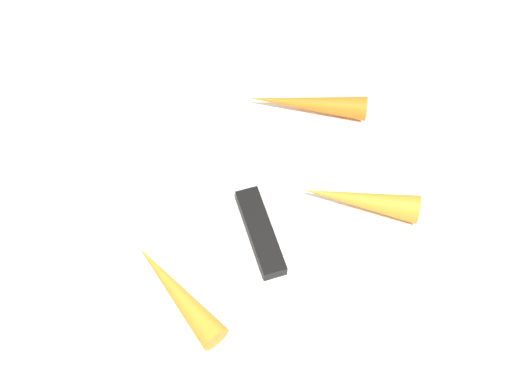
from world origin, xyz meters
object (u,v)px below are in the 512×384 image
object	(u,v)px
carrot_medium	(177,292)
carrot_shortest	(360,200)
knife	(256,220)
carrot_longest	(307,103)
cutting_board	(256,195)

from	to	relation	value
carrot_medium	carrot_shortest	bearing A→B (deg)	-101.34
knife	carrot_medium	bearing A→B (deg)	120.00
knife	carrot_shortest	world-z (taller)	carrot_shortest
carrot_longest	cutting_board	bearing A→B (deg)	68.88
carrot_shortest	carrot_medium	xyz separation A→B (m)	(0.04, -0.19, -0.00)
cutting_board	carrot_longest	distance (m)	0.11
knife	carrot_medium	distance (m)	0.10
carrot_shortest	carrot_medium	bearing A→B (deg)	40.60
cutting_board	carrot_shortest	bearing A→B (deg)	62.62
carrot_shortest	carrot_longest	bearing A→B (deg)	-57.48
carrot_shortest	carrot_medium	distance (m)	0.19
knife	carrot_shortest	size ratio (longest dim) A/B	1.84
carrot_medium	carrot_longest	bearing A→B (deg)	-70.56
carrot_longest	carrot_medium	xyz separation A→B (m)	(0.16, -0.18, 0.00)
cutting_board	knife	xyz separation A→B (m)	(0.03, -0.01, 0.01)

